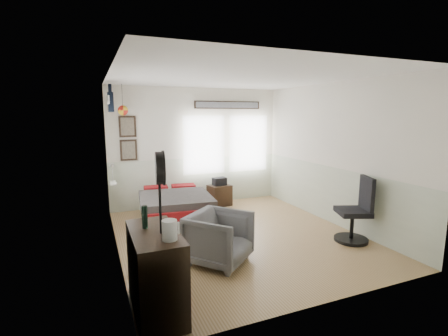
{
  "coord_description": "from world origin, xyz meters",
  "views": [
    {
      "loc": [
        -2.3,
        -4.91,
        2.11
      ],
      "look_at": [
        -0.1,
        0.4,
        1.15
      ],
      "focal_mm": 26.0,
      "sensor_mm": 36.0,
      "label": 1
    }
  ],
  "objects_px": {
    "nightstand": "(219,195)",
    "task_chair": "(356,215)",
    "armchair": "(219,238)",
    "dresser": "(156,272)",
    "bed": "(175,208)"
  },
  "relations": [
    {
      "from": "nightstand",
      "to": "task_chair",
      "type": "distance_m",
      "value": 3.16
    },
    {
      "from": "armchair",
      "to": "nightstand",
      "type": "relative_size",
      "value": 1.67
    },
    {
      "from": "nightstand",
      "to": "armchair",
      "type": "bearing_deg",
      "value": -122.35
    },
    {
      "from": "armchair",
      "to": "task_chair",
      "type": "distance_m",
      "value": 2.4
    },
    {
      "from": "armchair",
      "to": "task_chair",
      "type": "relative_size",
      "value": 0.73
    },
    {
      "from": "dresser",
      "to": "nightstand",
      "type": "relative_size",
      "value": 2.08
    },
    {
      "from": "dresser",
      "to": "armchair",
      "type": "height_order",
      "value": "dresser"
    },
    {
      "from": "nightstand",
      "to": "task_chair",
      "type": "height_order",
      "value": "task_chair"
    },
    {
      "from": "armchair",
      "to": "dresser",
      "type": "bearing_deg",
      "value": 177.26
    },
    {
      "from": "dresser",
      "to": "armchair",
      "type": "xyz_separation_m",
      "value": [
        1.05,
        0.82,
        -0.08
      ]
    },
    {
      "from": "nightstand",
      "to": "task_chair",
      "type": "bearing_deg",
      "value": -76.22
    },
    {
      "from": "task_chair",
      "to": "bed",
      "type": "bearing_deg",
      "value": 161.46
    },
    {
      "from": "bed",
      "to": "task_chair",
      "type": "xyz_separation_m",
      "value": [
        2.55,
        -2.13,
        0.17
      ]
    },
    {
      "from": "nightstand",
      "to": "task_chair",
      "type": "relative_size",
      "value": 0.44
    },
    {
      "from": "dresser",
      "to": "task_chair",
      "type": "xyz_separation_m",
      "value": [
        3.45,
        0.69,
        -0.0
      ]
    }
  ]
}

